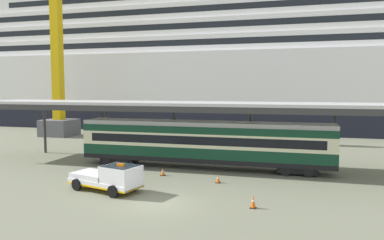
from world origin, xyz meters
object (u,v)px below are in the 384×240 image
(cruise_ship, at_px, (277,51))
(traffic_cone_mid, at_px, (163,172))
(traffic_cone_far, at_px, (253,202))
(train_carriage, at_px, (203,142))
(service_truck, at_px, (111,177))
(dockside_crane, at_px, (60,21))
(traffic_cone_near, at_px, (218,179))

(cruise_ship, distance_m, traffic_cone_mid, 45.10)
(traffic_cone_mid, xyz_separation_m, traffic_cone_far, (7.89, -6.29, 0.09))
(cruise_ship, bearing_deg, train_carriage, -96.34)
(cruise_ship, distance_m, train_carriage, 40.78)
(service_truck, bearing_deg, train_carriage, 64.22)
(traffic_cone_far, distance_m, dockside_crane, 43.40)
(train_carriage, relative_size, traffic_cone_near, 35.10)
(cruise_ship, bearing_deg, traffic_cone_far, -88.72)
(traffic_cone_far, bearing_deg, train_carriage, 118.66)
(cruise_ship, height_order, traffic_cone_near, cruise_ship)
(traffic_cone_mid, bearing_deg, train_carriage, 55.48)
(dockside_crane, bearing_deg, service_truck, -50.05)
(cruise_ship, relative_size, service_truck, 22.39)
(traffic_cone_mid, bearing_deg, traffic_cone_near, -12.95)
(cruise_ship, height_order, service_truck, cruise_ship)
(train_carriage, relative_size, traffic_cone_far, 28.07)
(cruise_ship, distance_m, traffic_cone_far, 50.60)
(service_truck, distance_m, traffic_cone_near, 7.84)
(train_carriage, distance_m, dockside_crane, 33.24)
(dockside_crane, bearing_deg, train_carriage, -32.56)
(traffic_cone_far, bearing_deg, traffic_cone_near, 121.13)
(dockside_crane, bearing_deg, traffic_cone_far, -40.31)
(cruise_ship, xyz_separation_m, service_truck, (-8.62, -47.78, -12.87))
(service_truck, relative_size, traffic_cone_far, 7.10)
(service_truck, bearing_deg, cruise_ship, 79.77)
(train_carriage, height_order, traffic_cone_mid, train_carriage)
(traffic_cone_mid, height_order, traffic_cone_far, traffic_cone_far)
(service_truck, bearing_deg, traffic_cone_near, 32.65)
(traffic_cone_near, xyz_separation_m, dockside_crane, (-27.56, 20.85, 16.31))
(cruise_ship, xyz_separation_m, traffic_cone_mid, (-6.80, -42.47, -13.57))
(service_truck, height_order, dockside_crane, dockside_crane)
(traffic_cone_mid, bearing_deg, service_truck, -108.96)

